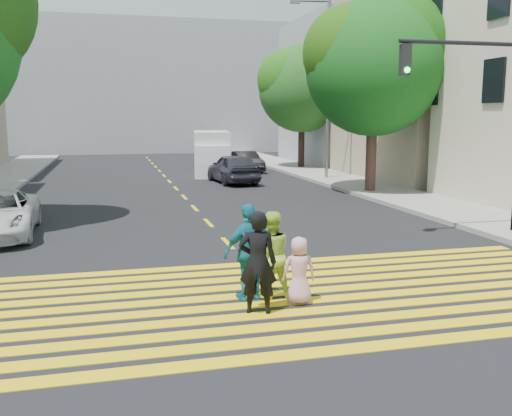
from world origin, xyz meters
name	(u,v)px	position (x,y,z in m)	size (l,w,h in m)	color
ground	(302,322)	(0.00, 0.00, 0.00)	(120.00, 120.00, 0.00)	black
sidewalk_right	(373,189)	(8.50, 15.00, 0.07)	(3.00, 60.00, 0.15)	gray
crosswalk	(279,298)	(0.00, 1.28, 0.01)	(13.40, 5.30, 0.01)	yellow
lane_line	(167,178)	(0.00, 22.50, 0.01)	(0.12, 34.40, 0.01)	yellow
building_right_tan	(455,84)	(15.00, 19.00, 5.00)	(10.00, 10.00, 10.00)	tan
building_right_grey	(366,93)	(15.00, 30.00, 5.00)	(10.00, 10.00, 10.00)	gray
backdrop_block	(139,88)	(0.00, 48.00, 6.00)	(30.00, 8.00, 12.00)	gray
tree_right_near	(376,60)	(7.99, 14.10, 5.62)	(7.36, 7.06, 8.31)	black
tree_right_far	(303,84)	(8.97, 26.21, 5.33)	(6.28, 5.81, 7.89)	black
pedestrian_man	(258,262)	(-0.58, 0.61, 0.87)	(0.64, 0.42, 1.75)	black
pedestrian_woman	(271,255)	(-0.15, 1.35, 0.80)	(0.78, 0.61, 1.60)	#B6E643
pedestrian_child	(299,270)	(0.25, 0.91, 0.60)	(0.59, 0.38, 1.20)	#D29CB0
pedestrian_extra	(250,252)	(-0.53, 1.37, 0.87)	(1.03, 0.43, 1.75)	#16708C
dark_car_near	(233,168)	(3.03, 19.52, 0.74)	(1.76, 4.36, 1.49)	#23242D
silver_car	(208,156)	(3.56, 30.26, 0.63)	(1.75, 4.32, 1.25)	#9E9E9E
dark_car_parked	(246,162)	(5.03, 25.15, 0.62)	(1.31, 3.75, 1.24)	black
white_van	(212,154)	(2.73, 23.93, 1.17)	(2.66, 5.45, 2.46)	silver
traffic_signal	(489,105)	(6.91, 5.03, 3.57)	(3.77, 0.33, 5.52)	black
street_lamp	(325,77)	(7.83, 19.56, 5.27)	(2.07, 0.58, 9.19)	slate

